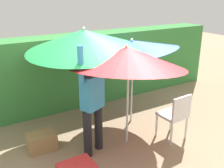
# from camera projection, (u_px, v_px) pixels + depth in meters

# --- Properties ---
(ground_plane) EXTENTS (24.00, 24.00, 0.00)m
(ground_plane) POSITION_uv_depth(u_px,v_px,m) (121.00, 147.00, 4.58)
(ground_plane) COLOR #9E8466
(hedge_row) EXTENTS (8.00, 0.70, 1.67)m
(hedge_row) POSITION_uv_depth(u_px,v_px,m) (70.00, 71.00, 6.08)
(hedge_row) COLOR #38843D
(hedge_row) RESTS_ON ground_plane
(umbrella_rainbow) EXTENTS (2.01, 2.00, 1.94)m
(umbrella_rainbow) POSITION_uv_depth(u_px,v_px,m) (127.00, 57.00, 4.24)
(umbrella_rainbow) COLOR silver
(umbrella_rainbow) RESTS_ON ground_plane
(umbrella_orange) EXTENTS (1.81, 1.76, 2.02)m
(umbrella_orange) POSITION_uv_depth(u_px,v_px,m) (132.00, 48.00, 4.95)
(umbrella_orange) COLOR silver
(umbrella_orange) RESTS_ON ground_plane
(umbrella_yellow) EXTENTS (2.05, 2.05, 2.07)m
(umbrella_yellow) POSITION_uv_depth(u_px,v_px,m) (84.00, 40.00, 4.51)
(umbrella_yellow) COLOR silver
(umbrella_yellow) RESTS_ON ground_plane
(person_vendor) EXTENTS (0.54, 0.34, 1.88)m
(person_vendor) POSITION_uv_depth(u_px,v_px,m) (92.00, 102.00, 4.15)
(person_vendor) COLOR black
(person_vendor) RESTS_ON ground_plane
(chair_plastic) EXTENTS (0.46, 0.46, 0.89)m
(chair_plastic) POSITION_uv_depth(u_px,v_px,m) (175.00, 114.00, 4.68)
(chair_plastic) COLOR silver
(chair_plastic) RESTS_ON ground_plane
(crate_cardboard) EXTENTS (0.48, 0.29, 0.32)m
(crate_cardboard) POSITION_uv_depth(u_px,v_px,m) (42.00, 142.00, 4.46)
(crate_cardboard) COLOR #9E7A4C
(crate_cardboard) RESTS_ON ground_plane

